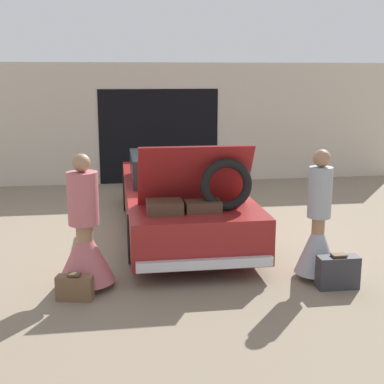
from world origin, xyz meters
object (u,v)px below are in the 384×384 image
(car, at_px, (181,196))
(suitcase_beside_right_person, at_px, (338,272))
(person_left, at_px, (85,241))
(suitcase_beside_left_person, at_px, (75,288))
(person_right, at_px, (318,233))

(car, relative_size, suitcase_beside_right_person, 9.62)
(person_left, xyz_separation_m, suitcase_beside_left_person, (-0.11, -0.38, -0.43))
(suitcase_beside_left_person, relative_size, suitcase_beside_right_person, 0.88)
(person_right, relative_size, suitcase_beside_left_person, 3.75)
(suitcase_beside_left_person, height_order, suitcase_beside_right_person, suitcase_beside_right_person)
(car, height_order, suitcase_beside_left_person, car)
(suitcase_beside_left_person, xyz_separation_m, suitcase_beside_right_person, (3.14, -0.10, 0.06))
(person_left, height_order, suitcase_beside_left_person, person_left)
(car, xyz_separation_m, person_left, (-1.44, -2.24, 0.00))
(suitcase_beside_left_person, bearing_deg, person_right, 4.72)
(person_left, bearing_deg, suitcase_beside_left_person, -5.57)
(suitcase_beside_left_person, bearing_deg, suitcase_beside_right_person, -1.86)
(suitcase_beside_left_person, distance_m, suitcase_beside_right_person, 3.14)
(person_left, height_order, person_right, person_right)
(car, distance_m, person_left, 2.66)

